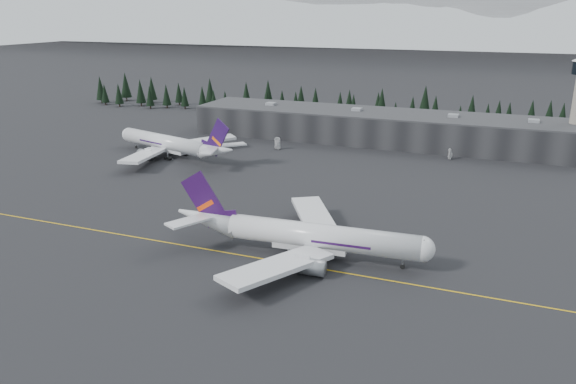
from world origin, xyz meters
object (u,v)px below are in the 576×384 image
at_px(jet_main, 300,234).
at_px(jet_parked, 174,144).
at_px(gse_vehicle_b, 450,158).
at_px(terminal, 379,127).
at_px(gse_vehicle_a, 278,148).

distance_m(jet_main, jet_parked, 101.02).
bearing_deg(jet_main, gse_vehicle_b, 74.05).
height_order(jet_main, jet_parked, jet_main).
height_order(terminal, jet_parked, jet_parked).
xyz_separation_m(jet_parked, gse_vehicle_b, (98.58, 35.35, -4.31)).
bearing_deg(gse_vehicle_a, jet_main, -63.45).
bearing_deg(terminal, jet_main, -85.52).
relative_size(terminal, gse_vehicle_a, 31.34).
bearing_deg(jet_main, gse_vehicle_a, 111.98).
distance_m(terminal, jet_main, 122.20).
distance_m(gse_vehicle_a, gse_vehicle_b, 67.21).
bearing_deg(gse_vehicle_a, terminal, 41.34).
distance_m(terminal, jet_parked, 86.58).
height_order(gse_vehicle_a, gse_vehicle_b, gse_vehicle_b).
bearing_deg(jet_parked, gse_vehicle_a, -124.73).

